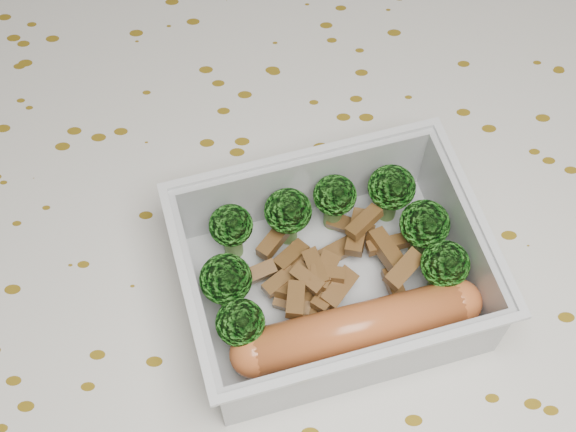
{
  "coord_description": "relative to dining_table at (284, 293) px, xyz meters",
  "views": [
    {
      "loc": [
        -0.0,
        -0.23,
        1.19
      ],
      "look_at": [
        0.0,
        -0.0,
        0.78
      ],
      "focal_mm": 50.0,
      "sensor_mm": 36.0,
      "label": 1
    }
  ],
  "objects": [
    {
      "name": "broccoli_florets",
      "position": [
        0.02,
        -0.02,
        0.12
      ],
      "size": [
        0.15,
        0.11,
        0.04
      ],
      "color": "#608C3F",
      "rests_on": "lunch_container"
    },
    {
      "name": "lunch_container",
      "position": [
        0.03,
        -0.04,
        0.11
      ],
      "size": [
        0.19,
        0.17,
        0.06
      ],
      "color": "silver",
      "rests_on": "tablecloth"
    },
    {
      "name": "tablecloth",
      "position": [
        0.0,
        0.0,
        0.05
      ],
      "size": [
        1.46,
        0.96,
        0.19
      ],
      "color": "silver",
      "rests_on": "dining_table"
    },
    {
      "name": "sausage",
      "position": [
        0.04,
        -0.07,
        0.11
      ],
      "size": [
        0.14,
        0.05,
        0.03
      ],
      "color": "#BF5D2C",
      "rests_on": "lunch_container"
    },
    {
      "name": "meat_pile",
      "position": [
        0.02,
        -0.03,
        0.11
      ],
      "size": [
        0.11,
        0.08,
        0.03
      ],
      "color": "brown",
      "rests_on": "lunch_container"
    },
    {
      "name": "dining_table",
      "position": [
        0.0,
        0.0,
        0.0
      ],
      "size": [
        1.4,
        0.9,
        0.75
      ],
      "color": "brown",
      "rests_on": "ground"
    }
  ]
}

